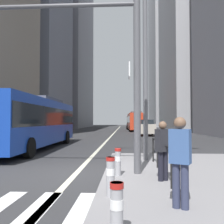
% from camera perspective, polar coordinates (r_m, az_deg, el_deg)
% --- Properties ---
extents(ground_plane, '(160.00, 160.00, 0.00)m').
position_cam_1_polar(ground_plane, '(28.52, -0.22, -5.71)').
color(ground_plane, '#303033').
extents(lane_centre_line, '(0.20, 80.00, 0.01)m').
position_cam_1_polar(lane_centre_line, '(38.49, 0.66, -4.77)').
color(lane_centre_line, beige).
rests_on(lane_centre_line, ground).
extents(office_tower_left_mid, '(12.69, 16.12, 40.44)m').
position_cam_1_polar(office_tower_left_mid, '(50.13, -18.87, 19.58)').
color(office_tower_left_mid, slate).
rests_on(office_tower_left_mid, ground).
extents(office_tower_left_far, '(13.91, 26.00, 50.18)m').
position_cam_1_polar(office_tower_left_far, '(73.22, -11.46, 16.49)').
color(office_tower_left_far, gray).
rests_on(office_tower_left_far, ground).
extents(office_tower_right_far, '(13.76, 21.48, 57.70)m').
position_cam_1_polar(office_tower_right_far, '(83.99, 14.11, 16.75)').
color(office_tower_right_far, '#9E9EA3').
rests_on(office_tower_right_far, ground).
extents(city_bus_blue_oncoming, '(2.76, 11.74, 3.40)m').
position_cam_1_polar(city_bus_blue_oncoming, '(16.29, -17.82, -1.85)').
color(city_bus_blue_oncoming, '#14389E').
rests_on(city_bus_blue_oncoming, ground).
extents(city_bus_red_receding, '(2.91, 11.27, 3.40)m').
position_cam_1_polar(city_bus_red_receding, '(44.13, 5.53, -2.04)').
color(city_bus_red_receding, red).
rests_on(city_bus_red_receding, ground).
extents(city_bus_red_distant, '(2.83, 11.61, 3.40)m').
position_cam_1_polar(city_bus_red_distant, '(65.16, 4.71, -2.06)').
color(city_bus_red_distant, '#198456').
rests_on(city_bus_red_distant, ground).
extents(car_oncoming_mid, '(2.11, 4.16, 1.94)m').
position_cam_1_polar(car_oncoming_mid, '(34.09, -12.25, -3.41)').
color(car_oncoming_mid, gold).
rests_on(car_oncoming_mid, ground).
extents(car_receding_near, '(2.10, 4.53, 1.94)m').
position_cam_1_polar(car_receding_near, '(29.81, 8.09, -3.63)').
color(car_receding_near, '#B2A899').
rests_on(car_receding_near, ground).
extents(car_receding_far, '(2.06, 4.23, 1.94)m').
position_cam_1_polar(car_receding_far, '(53.44, 4.47, -2.96)').
color(car_receding_far, black).
rests_on(car_receding_far, ground).
extents(traffic_signal_gantry, '(6.20, 0.65, 6.00)m').
position_cam_1_polar(traffic_signal_gantry, '(8.17, -9.23, 14.43)').
color(traffic_signal_gantry, '#515156').
rests_on(traffic_signal_gantry, median_island).
extents(street_lamp_post, '(5.50, 0.32, 8.00)m').
position_cam_1_polar(street_lamp_post, '(10.96, 7.82, 16.49)').
color(street_lamp_post, '#56565B').
rests_on(street_lamp_post, median_island).
extents(bollard_front, '(0.20, 0.20, 0.78)m').
position_cam_1_polar(bollard_front, '(3.62, 1.13, -21.53)').
color(bollard_front, '#99999E').
rests_on(bollard_front, median_island).
extents(bollard_left, '(0.20, 0.20, 0.85)m').
position_cam_1_polar(bollard_left, '(5.47, -0.36, -14.46)').
color(bollard_left, '#99999E').
rests_on(bollard_left, median_island).
extents(bollard_right, '(0.20, 0.20, 0.81)m').
position_cam_1_polar(bollard_right, '(7.45, 1.41, -11.30)').
color(bollard_right, '#99999E').
rests_on(bollard_right, median_island).
extents(pedestrian_railing, '(0.06, 3.98, 0.98)m').
position_cam_1_polar(pedestrian_railing, '(8.10, 11.23, -8.64)').
color(pedestrian_railing, black).
rests_on(pedestrian_railing, median_island).
extents(pedestrian_waiting, '(0.45, 0.38, 1.72)m').
position_cam_1_polar(pedestrian_waiting, '(4.83, 15.75, -10.21)').
color(pedestrian_waiting, '#2D334C').
rests_on(pedestrian_waiting, median_island).
extents(pedestrian_walking, '(0.45, 0.40, 1.63)m').
position_cam_1_polar(pedestrian_walking, '(6.90, 11.88, -8.23)').
color(pedestrian_walking, black).
rests_on(pedestrian_walking, median_island).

